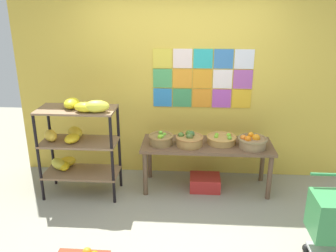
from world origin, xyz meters
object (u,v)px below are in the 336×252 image
at_px(produce_crate_under_table, 205,183).
at_px(fruit_basket_back_right, 222,139).
at_px(fruit_basket_back_left, 252,142).
at_px(banana_shelf_unit, 76,138).
at_px(fruit_basket_right, 161,139).
at_px(display_table, 207,149).
at_px(fruit_basket_centre, 189,140).

bearing_deg(produce_crate_under_table, fruit_basket_back_right, 20.54).
bearing_deg(fruit_basket_back_left, banana_shelf_unit, -175.89).
bearing_deg(banana_shelf_unit, fruit_basket_back_left, 4.11).
distance_m(fruit_basket_back_right, fruit_basket_right, 0.78).
xyz_separation_m(fruit_basket_back_right, fruit_basket_back_left, (0.37, -0.12, 0.03)).
relative_size(banana_shelf_unit, display_table, 0.77).
height_order(fruit_basket_back_left, produce_crate_under_table, fruit_basket_back_left).
xyz_separation_m(display_table, fruit_basket_centre, (-0.23, -0.07, 0.15)).
bearing_deg(fruit_basket_back_right, fruit_basket_centre, -166.41).
bearing_deg(fruit_basket_right, banana_shelf_unit, -169.88).
height_order(display_table, fruit_basket_back_right, fruit_basket_back_right).
height_order(fruit_basket_back_right, fruit_basket_back_left, fruit_basket_back_left).
relative_size(fruit_basket_centre, fruit_basket_back_right, 0.91).
distance_m(fruit_basket_centre, produce_crate_under_table, 0.65).
distance_m(fruit_basket_centre, fruit_basket_right, 0.36).
relative_size(display_table, produce_crate_under_table, 4.22).
distance_m(fruit_basket_centre, fruit_basket_back_right, 0.42).
xyz_separation_m(fruit_basket_centre, fruit_basket_back_left, (0.78, -0.02, 0.00)).
bearing_deg(display_table, fruit_basket_centre, -163.15).
distance_m(fruit_basket_right, produce_crate_under_table, 0.84).
bearing_deg(display_table, fruit_basket_right, -174.14).
bearing_deg(banana_shelf_unit, produce_crate_under_table, 7.18).
bearing_deg(display_table, fruit_basket_back_left, -9.12).
xyz_separation_m(fruit_basket_back_left, produce_crate_under_table, (-0.56, 0.05, -0.62)).
distance_m(fruit_basket_back_right, produce_crate_under_table, 0.63).
distance_m(display_table, produce_crate_under_table, 0.46).
xyz_separation_m(banana_shelf_unit, display_table, (1.62, 0.25, -0.21)).
height_order(banana_shelf_unit, fruit_basket_centre, banana_shelf_unit).
distance_m(fruit_basket_back_left, produce_crate_under_table, 0.84).
relative_size(display_table, fruit_basket_back_right, 4.36).
xyz_separation_m(display_table, produce_crate_under_table, (-0.01, -0.04, -0.46)).
relative_size(display_table, fruit_basket_back_left, 4.57).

